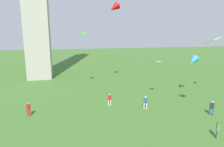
% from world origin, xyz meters
% --- Properties ---
extents(person_0, '(0.46, 0.49, 1.64)m').
position_xyz_m(person_0, '(-0.90, 21.88, 0.93)').
color(person_0, silver).
rests_on(person_0, ground_plane).
extents(person_2, '(0.43, 0.49, 1.62)m').
position_xyz_m(person_2, '(6.98, 11.44, 0.92)').
color(person_2, '#51754C').
rests_on(person_2, ground_plane).
extents(person_3, '(0.49, 0.46, 1.64)m').
position_xyz_m(person_3, '(-10.88, 20.74, 0.93)').
color(person_3, red).
rests_on(person_3, ground_plane).
extents(person_4, '(0.47, 0.49, 1.67)m').
position_xyz_m(person_4, '(3.31, 19.64, 0.94)').
color(person_4, silver).
rests_on(person_4, ground_plane).
extents(person_5, '(0.40, 0.52, 1.74)m').
position_xyz_m(person_5, '(10.18, 16.01, 0.99)').
color(person_5, '#235693').
rests_on(person_5, ground_plane).
extents(kite_flying_0, '(0.86, 1.04, 0.42)m').
position_xyz_m(kite_flying_0, '(-3.34, 30.68, 9.44)').
color(kite_flying_0, '#29C607').
extents(kite_flying_1, '(1.06, 1.52, 0.86)m').
position_xyz_m(kite_flying_1, '(8.81, 15.47, 8.76)').
color(kite_flying_1, '#C4CF1D').
extents(kite_flying_2, '(0.98, 1.05, 0.07)m').
position_xyz_m(kite_flying_2, '(6.63, 23.01, 5.58)').
color(kite_flying_2, '#31E3D6').
extents(kite_flying_3, '(2.53, 2.13, 2.01)m').
position_xyz_m(kite_flying_3, '(2.02, 31.45, 13.77)').
color(kite_flying_3, red).
extents(kite_flying_5, '(2.28, 1.95, 1.75)m').
position_xyz_m(kite_flying_5, '(12.46, 23.40, 5.38)').
color(kite_flying_5, '#2D8CC5').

